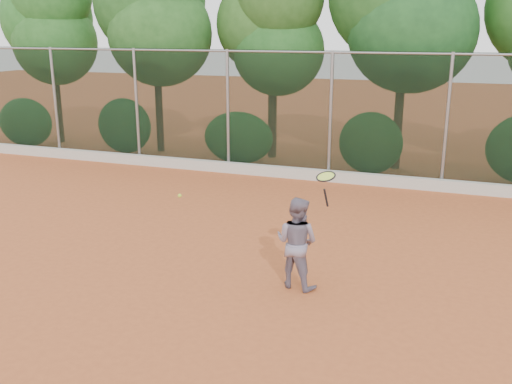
% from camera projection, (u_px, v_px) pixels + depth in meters
% --- Properties ---
extents(ground, '(80.00, 80.00, 0.00)m').
position_uv_depth(ground, '(236.00, 279.00, 9.56)').
color(ground, '#B2552A').
rests_on(ground, ground).
extents(concrete_curb, '(24.00, 0.20, 0.30)m').
position_uv_depth(concrete_curb, '(327.00, 176.00, 15.69)').
color(concrete_curb, beige).
rests_on(concrete_curb, ground).
extents(tennis_player, '(0.84, 0.72, 1.50)m').
position_uv_depth(tennis_player, '(297.00, 243.00, 9.10)').
color(tennis_player, slate).
rests_on(tennis_player, ground).
extents(chainlink_fence, '(24.09, 0.09, 3.50)m').
position_uv_depth(chainlink_fence, '(331.00, 113.00, 15.39)').
color(chainlink_fence, black).
rests_on(chainlink_fence, ground).
extents(foliage_backdrop, '(23.70, 3.63, 7.55)m').
position_uv_depth(foliage_backdrop, '(330.00, 16.00, 16.66)').
color(foliage_backdrop, '#3F2A18').
rests_on(foliage_backdrop, ground).
extents(tennis_racket, '(0.39, 0.39, 0.56)m').
position_uv_depth(tennis_racket, '(326.00, 179.00, 8.52)').
color(tennis_racket, black).
rests_on(tennis_racket, ground).
extents(tennis_ball_in_flight, '(0.07, 0.07, 0.07)m').
position_uv_depth(tennis_ball_in_flight, '(180.00, 196.00, 9.24)').
color(tennis_ball_in_flight, '#B7DA31').
rests_on(tennis_ball_in_flight, ground).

